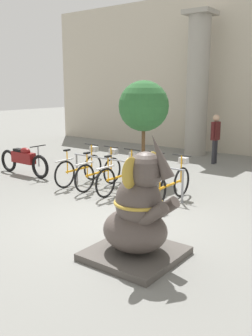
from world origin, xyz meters
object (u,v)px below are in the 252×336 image
object	(u,v)px
bicycle_2	(120,176)
elephant_statue	(138,216)
bicycle_3	(145,180)
bicycle_4	(171,184)
bicycle_0	(80,168)
potted_tree	(144,110)
person_pedestrian	(215,135)
bicycle_1	(100,172)
motorcycle	(24,160)

from	to	relation	value
bicycle_2	elephant_statue	bearing A→B (deg)	-47.88
bicycle_2	bicycle_3	xyz separation A→B (m)	(0.69, 0.05, 0.00)
bicycle_4	bicycle_0	bearing A→B (deg)	-179.08
potted_tree	person_pedestrian	bearing A→B (deg)	76.06
bicycle_1	motorcycle	bearing A→B (deg)	-174.02
motorcycle	potted_tree	bearing A→B (deg)	31.25
bicycle_3	person_pedestrian	xyz separation A→B (m)	(-0.32, 4.60, 0.56)
elephant_statue	bicycle_1	bearing A→B (deg)	139.01
person_pedestrian	potted_tree	distance (m)	3.32
bicycle_4	bicycle_1	bearing A→B (deg)	-178.81
bicycle_4	potted_tree	distance (m)	2.75
elephant_statue	bicycle_4	bearing A→B (deg)	110.81
bicycle_4	motorcycle	world-z (taller)	bicycle_4
motorcycle	person_pedestrian	distance (m)	6.19
bicycle_1	person_pedestrian	xyz separation A→B (m)	(1.06, 4.62, 0.56)
bicycle_0	motorcycle	size ratio (longest dim) A/B	0.84
elephant_statue	motorcycle	bearing A→B (deg)	157.36
elephant_statue	motorcycle	size ratio (longest dim) A/B	0.92
bicycle_0	bicycle_2	size ratio (longest dim) A/B	1.00
bicycle_1	elephant_statue	size ratio (longest dim) A/B	0.91
bicycle_1	potted_tree	distance (m)	2.15
bicycle_0	potted_tree	distance (m)	2.35
person_pedestrian	potted_tree	size ratio (longest dim) A/B	0.60
bicycle_4	person_pedestrian	xyz separation A→B (m)	(-1.00, 4.58, 0.56)
elephant_statue	motorcycle	xyz separation A→B (m)	(-5.79, 2.41, -0.21)
bicycle_0	elephant_statue	world-z (taller)	elephant_statue
bicycle_1	bicycle_3	size ratio (longest dim) A/B	1.00
bicycle_0	bicycle_4	xyz separation A→B (m)	(2.75, 0.04, 0.00)
bicycle_0	bicycle_4	distance (m)	2.75
bicycle_0	potted_tree	size ratio (longest dim) A/B	0.65
bicycle_1	person_pedestrian	world-z (taller)	person_pedestrian
bicycle_2	elephant_statue	size ratio (longest dim) A/B	0.91
elephant_statue	bicycle_2	bearing A→B (deg)	132.12
bicycle_3	motorcycle	distance (m)	4.07
bicycle_3	elephant_statue	size ratio (longest dim) A/B	0.91
bicycle_2	elephant_statue	xyz separation A→B (m)	(2.41, -2.67, 0.25)
bicycle_0	motorcycle	world-z (taller)	bicycle_0
bicycle_1	person_pedestrian	size ratio (longest dim) A/B	1.08
potted_tree	bicycle_0	bearing A→B (deg)	-122.59
elephant_statue	potted_tree	xyz separation A→B (m)	(-2.81, 4.22, 1.25)
bicycle_4	person_pedestrian	size ratio (longest dim) A/B	1.08
bicycle_0	bicycle_3	distance (m)	2.06
bicycle_1	person_pedestrian	distance (m)	4.77
bicycle_0	elephant_statue	bearing A→B (deg)	-35.41
bicycle_2	bicycle_3	size ratio (longest dim) A/B	1.00
bicycle_2	person_pedestrian	distance (m)	4.69
bicycle_2	motorcycle	bearing A→B (deg)	-175.65
potted_tree	bicycle_2	bearing A→B (deg)	-75.55
bicycle_1	elephant_statue	xyz separation A→B (m)	(3.10, -2.69, 0.25)
bicycle_1	bicycle_4	world-z (taller)	same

